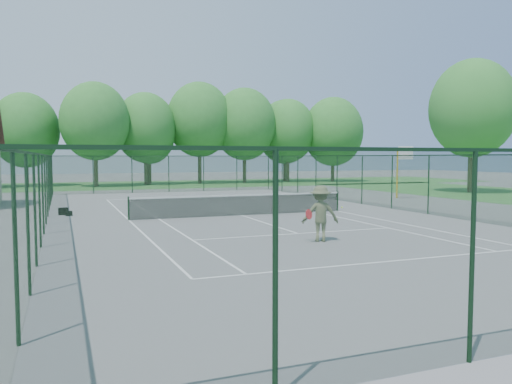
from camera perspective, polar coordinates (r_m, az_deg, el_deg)
ground at (r=24.92m, az=-1.67°, el=-2.68°), size 140.00×140.00×0.00m
grass_far at (r=54.03m, az=-12.44°, el=0.84°), size 80.00×16.00×0.01m
court_lines at (r=24.92m, az=-1.67°, el=-2.68°), size 11.05×23.85×0.01m
tennis_net at (r=24.86m, az=-1.68°, el=-1.37°), size 11.08×0.08×1.10m
fence_enclosure at (r=24.78m, az=-1.68°, el=0.90°), size 18.05×36.05×3.02m
tree_line_far at (r=54.04m, az=-12.53°, el=7.19°), size 39.40×6.40×9.70m
basketball_goal at (r=36.31m, az=16.33°, el=3.32°), size 1.20×1.43×3.65m
tree_side at (r=44.76m, az=23.50°, el=8.75°), size 6.87×6.87×10.88m
sports_bag_a at (r=26.91m, az=-21.17°, el=-2.07°), size 0.49×0.33×0.37m
sports_bag_b at (r=26.37m, az=-20.60°, el=-2.31°), size 0.34×0.25×0.24m
tennis_player at (r=17.29m, az=7.37°, el=-2.46°), size 2.00×1.09×1.93m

